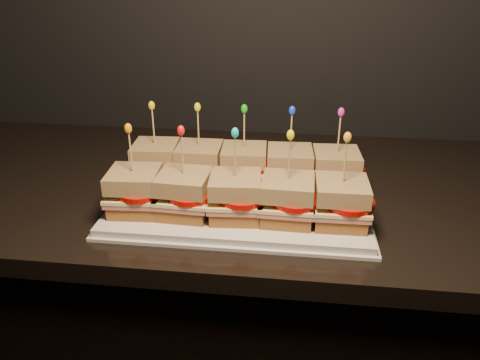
# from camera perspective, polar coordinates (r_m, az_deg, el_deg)

# --- Properties ---
(cabinet) EXTENTS (2.39, 0.59, 0.88)m
(cabinet) POSITION_cam_1_polar(r_m,az_deg,el_deg) (1.23, 1.06, -20.65)
(cabinet) COLOR black
(cabinet) RESTS_ON ground
(granite_slab) EXTENTS (2.43, 0.63, 0.04)m
(granite_slab) POSITION_cam_1_polar(r_m,az_deg,el_deg) (0.96, 1.28, -1.18)
(granite_slab) COLOR black
(granite_slab) RESTS_ON cabinet
(platter) EXTENTS (0.45, 0.28, 0.02)m
(platter) POSITION_cam_1_polar(r_m,az_deg,el_deg) (0.85, 0.00, -2.80)
(platter) COLOR silver
(platter) RESTS_ON granite_slab
(platter_rim) EXTENTS (0.46, 0.29, 0.01)m
(platter_rim) POSITION_cam_1_polar(r_m,az_deg,el_deg) (0.85, 0.00, -3.16)
(platter_rim) COLOR silver
(platter_rim) RESTS_ON granite_slab
(sandwich_0_bread_bot) EXTENTS (0.09, 0.09, 0.02)m
(sandwich_0_bread_bot) POSITION_cam_1_polar(r_m,az_deg,el_deg) (0.93, -10.05, 0.79)
(sandwich_0_bread_bot) COLOR #5E3210
(sandwich_0_bread_bot) RESTS_ON platter
(sandwich_0_ham) EXTENTS (0.09, 0.09, 0.01)m
(sandwich_0_ham) POSITION_cam_1_polar(r_m,az_deg,el_deg) (0.93, -10.12, 1.65)
(sandwich_0_ham) COLOR #CD6967
(sandwich_0_ham) RESTS_ON sandwich_0_bread_bot
(sandwich_0_cheese) EXTENTS (0.10, 0.09, 0.01)m
(sandwich_0_cheese) POSITION_cam_1_polar(r_m,az_deg,el_deg) (0.92, -10.16, 2.05)
(sandwich_0_cheese) COLOR #FFEFA2
(sandwich_0_cheese) RESTS_ON sandwich_0_ham
(sandwich_0_tomato) EXTENTS (0.08, 0.08, 0.01)m
(sandwich_0_tomato) POSITION_cam_1_polar(r_m,az_deg,el_deg) (0.91, -9.57, 2.30)
(sandwich_0_tomato) COLOR red
(sandwich_0_tomato) RESTS_ON sandwich_0_cheese
(sandwich_0_bread_top) EXTENTS (0.09, 0.09, 0.03)m
(sandwich_0_bread_top) POSITION_cam_1_polar(r_m,az_deg,el_deg) (0.91, -10.28, 3.55)
(sandwich_0_bread_top) COLOR #62320D
(sandwich_0_bread_top) RESTS_ON sandwich_0_tomato
(sandwich_0_pick) EXTENTS (0.00, 0.00, 0.09)m
(sandwich_0_pick) POSITION_cam_1_polar(r_m,az_deg,el_deg) (0.90, -10.50, 6.16)
(sandwich_0_pick) COLOR tan
(sandwich_0_pick) RESTS_ON sandwich_0_bread_top
(sandwich_0_frill) EXTENTS (0.01, 0.01, 0.02)m
(sandwich_0_frill) POSITION_cam_1_polar(r_m,az_deg,el_deg) (0.89, -10.73, 8.91)
(sandwich_0_frill) COLOR yellow
(sandwich_0_frill) RESTS_ON sandwich_0_pick
(sandwich_1_bread_bot) EXTENTS (0.08, 0.08, 0.02)m
(sandwich_1_bread_bot) POSITION_cam_1_polar(r_m,az_deg,el_deg) (0.91, -4.88, 0.53)
(sandwich_1_bread_bot) COLOR #5E3210
(sandwich_1_bread_bot) RESTS_ON platter
(sandwich_1_ham) EXTENTS (0.09, 0.09, 0.01)m
(sandwich_1_ham) POSITION_cam_1_polar(r_m,az_deg,el_deg) (0.91, -4.91, 1.41)
(sandwich_1_ham) COLOR #CD6967
(sandwich_1_ham) RESTS_ON sandwich_1_bread_bot
(sandwich_1_cheese) EXTENTS (0.09, 0.09, 0.01)m
(sandwich_1_cheese) POSITION_cam_1_polar(r_m,az_deg,el_deg) (0.90, -4.93, 1.82)
(sandwich_1_cheese) COLOR #FFEFA2
(sandwich_1_cheese) RESTS_ON sandwich_1_ham
(sandwich_1_tomato) EXTENTS (0.08, 0.08, 0.01)m
(sandwich_1_tomato) POSITION_cam_1_polar(r_m,az_deg,el_deg) (0.89, -4.27, 2.07)
(sandwich_1_tomato) COLOR red
(sandwich_1_tomato) RESTS_ON sandwich_1_cheese
(sandwich_1_bread_top) EXTENTS (0.08, 0.08, 0.03)m
(sandwich_1_bread_top) POSITION_cam_1_polar(r_m,az_deg,el_deg) (0.89, -4.99, 3.35)
(sandwich_1_bread_top) COLOR #62320D
(sandwich_1_bread_top) RESTS_ON sandwich_1_tomato
(sandwich_1_pick) EXTENTS (0.00, 0.00, 0.09)m
(sandwich_1_pick) POSITION_cam_1_polar(r_m,az_deg,el_deg) (0.88, -5.10, 6.02)
(sandwich_1_pick) COLOR tan
(sandwich_1_pick) RESTS_ON sandwich_1_bread_top
(sandwich_1_frill) EXTENTS (0.01, 0.01, 0.02)m
(sandwich_1_frill) POSITION_cam_1_polar(r_m,az_deg,el_deg) (0.86, -5.21, 8.84)
(sandwich_1_frill) COLOR yellow
(sandwich_1_frill) RESTS_ON sandwich_1_pick
(sandwich_2_bread_bot) EXTENTS (0.09, 0.09, 0.02)m
(sandwich_2_bread_bot) POSITION_cam_1_polar(r_m,az_deg,el_deg) (0.90, 0.49, 0.26)
(sandwich_2_bread_bot) COLOR #5E3210
(sandwich_2_bread_bot) RESTS_ON platter
(sandwich_2_ham) EXTENTS (0.09, 0.09, 0.01)m
(sandwich_2_ham) POSITION_cam_1_polar(r_m,az_deg,el_deg) (0.89, 0.50, 1.15)
(sandwich_2_ham) COLOR #CD6967
(sandwich_2_ham) RESTS_ON sandwich_2_bread_bot
(sandwich_2_cheese) EXTENTS (0.10, 0.09, 0.01)m
(sandwich_2_cheese) POSITION_cam_1_polar(r_m,az_deg,el_deg) (0.89, 0.50, 1.56)
(sandwich_2_cheese) COLOR #FFEFA2
(sandwich_2_cheese) RESTS_ON sandwich_2_ham
(sandwich_2_tomato) EXTENTS (0.08, 0.08, 0.01)m
(sandwich_2_tomato) POSITION_cam_1_polar(r_m,az_deg,el_deg) (0.88, 1.23, 1.81)
(sandwich_2_tomato) COLOR red
(sandwich_2_tomato) RESTS_ON sandwich_2_cheese
(sandwich_2_bread_top) EXTENTS (0.09, 0.09, 0.03)m
(sandwich_2_bread_top) POSITION_cam_1_polar(r_m,az_deg,el_deg) (0.88, 0.50, 3.11)
(sandwich_2_bread_top) COLOR #62320D
(sandwich_2_bread_top) RESTS_ON sandwich_2_tomato
(sandwich_2_pick) EXTENTS (0.00, 0.00, 0.09)m
(sandwich_2_pick) POSITION_cam_1_polar(r_m,az_deg,el_deg) (0.86, 0.51, 5.82)
(sandwich_2_pick) COLOR tan
(sandwich_2_pick) RESTS_ON sandwich_2_bread_top
(sandwich_2_frill) EXTENTS (0.01, 0.01, 0.02)m
(sandwich_2_frill) POSITION_cam_1_polar(r_m,az_deg,el_deg) (0.85, 0.53, 8.68)
(sandwich_2_frill) COLOR #12B313
(sandwich_2_frill) RESTS_ON sandwich_2_pick
(sandwich_3_bread_bot) EXTENTS (0.09, 0.09, 0.02)m
(sandwich_3_bread_bot) POSITION_cam_1_polar(r_m,az_deg,el_deg) (0.89, 5.96, -0.02)
(sandwich_3_bread_bot) COLOR #5E3210
(sandwich_3_bread_bot) RESTS_ON platter
(sandwich_3_ham) EXTENTS (0.09, 0.09, 0.01)m
(sandwich_3_ham) POSITION_cam_1_polar(r_m,az_deg,el_deg) (0.89, 6.01, 0.87)
(sandwich_3_ham) COLOR #CD6967
(sandwich_3_ham) RESTS_ON sandwich_3_bread_bot
(sandwich_3_cheese) EXTENTS (0.10, 0.09, 0.01)m
(sandwich_3_cheese) POSITION_cam_1_polar(r_m,az_deg,el_deg) (0.89, 6.03, 1.28)
(sandwich_3_cheese) COLOR #FFEFA2
(sandwich_3_cheese) RESTS_ON sandwich_3_ham
(sandwich_3_tomato) EXTENTS (0.08, 0.08, 0.01)m
(sandwich_3_tomato) POSITION_cam_1_polar(r_m,az_deg,el_deg) (0.88, 6.82, 1.53)
(sandwich_3_tomato) COLOR red
(sandwich_3_tomato) RESTS_ON sandwich_3_cheese
(sandwich_3_bread_top) EXTENTS (0.09, 0.09, 0.03)m
(sandwich_3_bread_top) POSITION_cam_1_polar(r_m,az_deg,el_deg) (0.88, 6.10, 2.84)
(sandwich_3_bread_top) COLOR #62320D
(sandwich_3_bread_top) RESTS_ON sandwich_3_tomato
(sandwich_3_pick) EXTENTS (0.00, 0.00, 0.09)m
(sandwich_3_pick) POSITION_cam_1_polar(r_m,az_deg,el_deg) (0.86, 6.24, 5.56)
(sandwich_3_pick) COLOR tan
(sandwich_3_pick) RESTS_ON sandwich_3_bread_top
(sandwich_3_frill) EXTENTS (0.01, 0.01, 0.02)m
(sandwich_3_frill) POSITION_cam_1_polar(r_m,az_deg,el_deg) (0.85, 6.38, 8.43)
(sandwich_3_frill) COLOR #1435DF
(sandwich_3_frill) RESTS_ON sandwich_3_pick
(sandwich_4_bread_bot) EXTENTS (0.09, 0.09, 0.02)m
(sandwich_4_bread_bot) POSITION_cam_1_polar(r_m,az_deg,el_deg) (0.90, 11.44, -0.30)
(sandwich_4_bread_bot) COLOR #5E3210
(sandwich_4_bread_bot) RESTS_ON platter
(sandwich_4_ham) EXTENTS (0.09, 0.09, 0.01)m
(sandwich_4_ham) POSITION_cam_1_polar(r_m,az_deg,el_deg) (0.89, 11.52, 0.59)
(sandwich_4_ham) COLOR #CD6967
(sandwich_4_ham) RESTS_ON sandwich_4_bread_bot
(sandwich_4_cheese) EXTENTS (0.10, 0.09, 0.01)m
(sandwich_4_cheese) POSITION_cam_1_polar(r_m,az_deg,el_deg) (0.89, 11.56, 0.99)
(sandwich_4_cheese) COLOR #FFEFA2
(sandwich_4_cheese) RESTS_ON sandwich_4_ham
(sandwich_4_tomato) EXTENTS (0.08, 0.08, 0.01)m
(sandwich_4_tomato) POSITION_cam_1_polar(r_m,az_deg,el_deg) (0.88, 12.40, 1.24)
(sandwich_4_tomato) COLOR red
(sandwich_4_tomato) RESTS_ON sandwich_4_cheese
(sandwich_4_bread_top) EXTENTS (0.09, 0.09, 0.03)m
(sandwich_4_bread_top) POSITION_cam_1_polar(r_m,az_deg,el_deg) (0.88, 11.70, 2.54)
(sandwich_4_bread_top) COLOR #62320D
(sandwich_4_bread_top) RESTS_ON sandwich_4_tomato
(sandwich_4_pick) EXTENTS (0.00, 0.00, 0.09)m
(sandwich_4_pick) POSITION_cam_1_polar(r_m,az_deg,el_deg) (0.86, 11.96, 5.24)
(sandwich_4_pick) COLOR tan
(sandwich_4_pick) RESTS_ON sandwich_4_bread_top
(sandwich_4_frill) EXTENTS (0.01, 0.01, 0.02)m
(sandwich_4_frill) POSITION_cam_1_polar(r_m,az_deg,el_deg) (0.85, 12.23, 8.09)
(sandwich_4_frill) COLOR #CD1E9E
(sandwich_4_frill) RESTS_ON sandwich_4_pick
(sandwich_5_bread_bot) EXTENTS (0.09, 0.09, 0.02)m
(sandwich_5_bread_bot) POSITION_cam_1_polar(r_m,az_deg,el_deg) (0.82, -12.52, -2.92)
(sandwich_5_bread_bot) COLOR #5E3210
(sandwich_5_bread_bot) RESTS_ON platter
(sandwich_5_ham) EXTENTS (0.09, 0.09, 0.01)m
(sandwich_5_ham) POSITION_cam_1_polar(r_m,az_deg,el_deg) (0.82, -12.62, -1.97)
(sandwich_5_ham) COLOR #CD6967
(sandwich_5_ham) RESTS_ON sandwich_5_bread_bot
(sandwich_5_cheese) EXTENTS (0.10, 0.09, 0.01)m
(sandwich_5_cheese) POSITION_cam_1_polar(r_m,az_deg,el_deg) (0.81, -12.67, -1.53)
(sandwich_5_cheese) COLOR #FFEFA2
(sandwich_5_cheese) RESTS_ON sandwich_5_ham
(sandwich_5_tomato) EXTENTS (0.08, 0.08, 0.01)m
(sandwich_5_tomato) POSITION_cam_1_polar(r_m,az_deg,el_deg) (0.80, -12.04, -1.30)
(sandwich_5_tomato) COLOR red
(sandwich_5_tomato) RESTS_ON sandwich_5_cheese
(sandwich_5_bread_top) EXTENTS (0.09, 0.09, 0.03)m
(sandwich_5_bread_top) POSITION_cam_1_polar(r_m,az_deg,el_deg) (0.80, -12.84, 0.13)
(sandwich_5_bread_top) COLOR #62320D
(sandwich_5_bread_top) RESTS_ON sandwich_5_tomato
(sandwich_5_pick) EXTENTS (0.00, 0.00, 0.09)m
(sandwich_5_pick) POSITION_cam_1_polar(r_m,az_deg,el_deg) (0.78, -13.15, 3.05)
(sandwich_5_pick) COLOR tan
(sandwich_5_pick) RESTS_ON sandwich_5_bread_top
(sandwich_5_frill) EXTENTS (0.01, 0.01, 0.02)m
(sandwich_5_frill) POSITION_cam_1_polar(r_m,az_deg,el_deg) (0.77, -13.48, 6.15)
(sandwich_5_frill) COLOR orange
(sandwich_5_frill) RESTS_ON sandwich_5_pick
(sandwich_6_bread_bot) EXTENTS (0.09, 0.09, 0.02)m
(sandwich_6_bread_bot) POSITION_cam_1_polar(r_m,az_deg,el_deg) (0.80, -6.69, -3.32)
(sandwich_6_bread_bot) COLOR #5E3210
(sandwich_6_bread_bot) RESTS_ON platter
(sandwich_6_ham) EXTENTS (0.09, 0.09, 0.01)m
(sandwich_6_ham) POSITION_cam_1_polar(r_m,az_deg,el_deg) (0.79, -6.74, -2.35)
(sandwich_6_ham) COLOR #CD6967
(sandwich_6_ham) RESTS_ON sandwich_6_bread_bot
(sandwich_6_cheese) EXTENTS (0.10, 0.09, 0.01)m
(sandwich_6_cheese) POSITION_cam_1_polar(r_m,az_deg,el_deg) (0.79, -6.77, -1.90)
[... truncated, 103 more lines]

